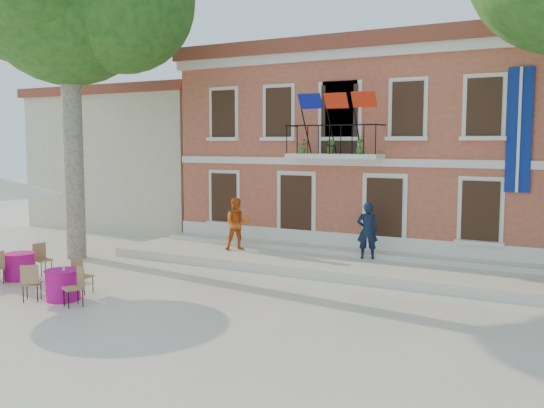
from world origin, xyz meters
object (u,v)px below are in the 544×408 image
at_px(pedestrian_orange, 237,224).
at_px(cafe_table_1, 63,283).
at_px(pedestrian_navy, 367,231).
at_px(cafe_table_3, 19,265).

relative_size(pedestrian_orange, cafe_table_1, 0.96).
distance_m(pedestrian_orange, cafe_table_1, 6.81).
xyz_separation_m(pedestrian_orange, cafe_table_1, (-0.98, -6.70, -0.76)).
xyz_separation_m(pedestrian_navy, cafe_table_1, (-5.36, -7.38, -0.77)).
distance_m(pedestrian_navy, cafe_table_1, 9.15).
distance_m(cafe_table_1, cafe_table_3, 3.08).
distance_m(pedestrian_navy, pedestrian_orange, 4.44).
bearing_deg(cafe_table_1, pedestrian_navy, 54.02).
relative_size(cafe_table_1, cafe_table_3, 0.95).
xyz_separation_m(pedestrian_orange, cafe_table_3, (-3.88, -5.67, -0.77)).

